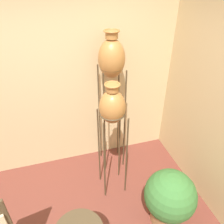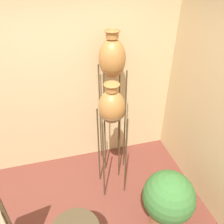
% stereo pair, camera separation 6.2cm
% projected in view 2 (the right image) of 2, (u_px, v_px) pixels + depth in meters
% --- Properties ---
extents(wall_back, '(7.30, 0.06, 2.70)m').
position_uv_depth(wall_back, '(59.00, 83.00, 2.96)').
color(wall_back, '#D1B784').
rests_on(wall_back, ground_plane).
extents(vase_stand_tall, '(0.33, 0.33, 2.06)m').
position_uv_depth(vase_stand_tall, '(112.00, 61.00, 2.68)').
color(vase_stand_tall, '#473823').
rests_on(vase_stand_tall, ground_plane).
extents(vase_stand_medium, '(0.31, 0.31, 1.62)m').
position_uv_depth(vase_stand_medium, '(112.00, 109.00, 2.48)').
color(vase_stand_medium, '#473823').
rests_on(vase_stand_medium, ground_plane).
extents(potted_plant, '(0.60, 0.60, 0.77)m').
position_uv_depth(potted_plant, '(168.00, 199.00, 2.51)').
color(potted_plant, olive).
rests_on(potted_plant, ground_plane).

